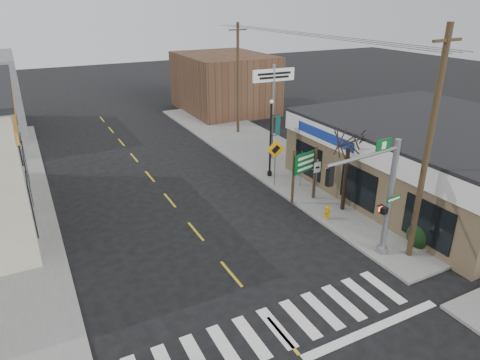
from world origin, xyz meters
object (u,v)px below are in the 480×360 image
guide_sign (305,168)px  utility_pole_far (238,78)px  lamp_post (272,133)px  dance_center_sign (273,89)px  bare_tree (350,136)px  fire_hydrant (327,212)px  utility_pole_near (428,148)px  traffic_signal_pole (380,189)px

guide_sign → utility_pole_far: size_ratio=0.35×
lamp_post → dance_center_sign: size_ratio=0.75×
bare_tree → fire_hydrant: bearing=-160.6°
guide_sign → utility_pole_near: utility_pole_near is taller
fire_hydrant → traffic_signal_pole: bearing=-96.9°
guide_sign → utility_pole_near: (1.01, -6.74, 3.03)m
dance_center_sign → utility_pole_near: (-1.07, -13.64, 0.07)m
guide_sign → bare_tree: size_ratio=0.59×
guide_sign → lamp_post: lamp_post is taller
utility_pole_near → utility_pole_far: size_ratio=1.10×
dance_center_sign → utility_pole_near: 13.68m
traffic_signal_pole → utility_pole_far: 20.13m
traffic_signal_pole → utility_pole_far: bearing=74.0°
fire_hydrant → utility_pole_far: size_ratio=0.08×
lamp_post → dance_center_sign: bearing=51.0°
dance_center_sign → bare_tree: bearing=-92.6°
guide_sign → fire_hydrant: (-0.15, -2.35, -1.59)m
guide_sign → bare_tree: (1.29, -1.84, 2.12)m
bare_tree → utility_pole_far: (1.59, 15.58, 0.43)m
fire_hydrant → lamp_post: bearing=86.1°
fire_hydrant → bare_tree: (1.44, 0.51, 3.71)m
traffic_signal_pole → fire_hydrant: traffic_signal_pole is taller
fire_hydrant → lamp_post: size_ratio=0.15×
dance_center_sign → bare_tree: size_ratio=1.25×
bare_tree → utility_pole_near: (-0.29, -4.89, 0.91)m
fire_hydrant → utility_pole_near: utility_pole_near is taller
traffic_signal_pole → bare_tree: traffic_signal_pole is taller
traffic_signal_pole → dance_center_sign: (2.67, 12.95, 1.67)m
utility_pole_near → traffic_signal_pole: bearing=150.5°
traffic_signal_pole → utility_pole_far: utility_pole_far is taller
dance_center_sign → utility_pole_far: bearing=85.7°
traffic_signal_pole → guide_sign: traffic_signal_pole is taller
bare_tree → utility_pole_far: bearing=84.2°
traffic_signal_pole → fire_hydrant: 4.70m
traffic_signal_pole → bare_tree: (1.89, 4.20, 0.83)m
dance_center_sign → utility_pole_near: size_ratio=0.67×
guide_sign → utility_pole_far: utility_pole_far is taller
utility_pole_near → utility_pole_far: 20.57m
bare_tree → utility_pole_far: 15.67m
guide_sign → lamp_post: 4.17m
guide_sign → fire_hydrant: 2.84m
traffic_signal_pole → utility_pole_near: utility_pole_near is taller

